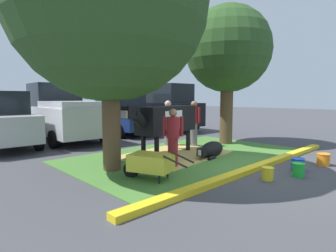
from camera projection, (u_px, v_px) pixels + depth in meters
name	position (u px, v px, depth m)	size (l,w,h in m)	color
ground_plane	(248.00, 167.00, 7.02)	(80.00, 80.00, 0.00)	#424247
grass_island	(188.00, 155.00, 8.52)	(7.28, 4.39, 0.02)	#477A33
curb_yellow	(257.00, 167.00, 6.83)	(8.48, 0.24, 0.12)	yellow
hay_bedding	(175.00, 154.00, 8.50)	(3.20, 2.40, 0.04)	tan
shade_tree_left	(109.00, 1.00, 6.34)	(4.72, 4.72, 6.41)	brown
shade_tree_right	(228.00, 50.00, 10.27)	(3.26, 3.26, 5.26)	brown
cow_holstein	(165.00, 120.00, 8.35)	(3.10, 1.13, 1.57)	black
calf_lying	(212.00, 150.00, 8.18)	(1.33, 0.65, 0.48)	black
person_handler	(168.00, 122.00, 9.99)	(0.45, 0.34, 1.69)	slate
person_visitor_near	(194.00, 122.00, 9.93)	(0.34, 0.53, 1.68)	slate
person_visitor_far	(173.00, 136.00, 6.93)	(0.41, 0.39, 1.52)	maroon
wheelbarrow	(150.00, 163.00, 5.91)	(1.03, 1.58, 0.63)	gold
bucket_yellow	(268.00, 173.00, 5.93)	(0.27, 0.27, 0.29)	yellow
bucket_green	(298.00, 169.00, 6.19)	(0.29, 0.29, 0.32)	green
bucket_blue	(298.00, 164.00, 6.68)	(0.33, 0.33, 0.32)	blue
bucket_orange	(323.00, 159.00, 7.22)	(0.34, 0.34, 0.32)	orange
pickup_truck_black	(62.00, 114.00, 11.62)	(2.40, 5.48, 2.42)	silver
sedan_red	(120.00, 114.00, 13.52)	(2.17, 4.48, 2.02)	navy
suv_black	(163.00, 107.00, 15.17)	(2.28, 4.68, 2.52)	black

